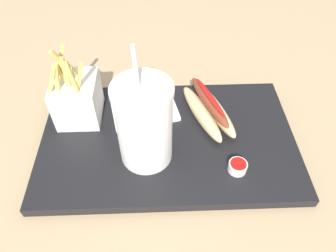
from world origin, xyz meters
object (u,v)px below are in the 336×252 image
(soda_cup, at_px, (144,124))
(ketchup_cup_1, at_px, (238,166))
(fries_basket, at_px, (77,98))
(napkin_stack, at_px, (144,108))
(hot_dog_1, at_px, (208,109))

(soda_cup, relative_size, ketchup_cup_1, 7.07)
(ketchup_cup_1, bearing_deg, fries_basket, -26.41)
(soda_cup, bearing_deg, napkin_stack, -86.66)
(soda_cup, distance_m, hot_dog_1, 0.17)
(soda_cup, bearing_deg, fries_basket, -38.09)
(soda_cup, xyz_separation_m, napkin_stack, (0.01, -0.12, -0.08))
(soda_cup, distance_m, fries_basket, 0.18)
(hot_dog_1, xyz_separation_m, ketchup_cup_1, (-0.04, 0.13, -0.01))
(hot_dog_1, distance_m, napkin_stack, 0.14)
(fries_basket, height_order, ketchup_cup_1, fries_basket)
(napkin_stack, bearing_deg, fries_basket, 5.61)
(ketchup_cup_1, relative_size, napkin_stack, 0.25)
(napkin_stack, bearing_deg, soda_cup, 93.34)
(soda_cup, height_order, ketchup_cup_1, soda_cup)
(fries_basket, xyz_separation_m, napkin_stack, (-0.13, -0.01, -0.04))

